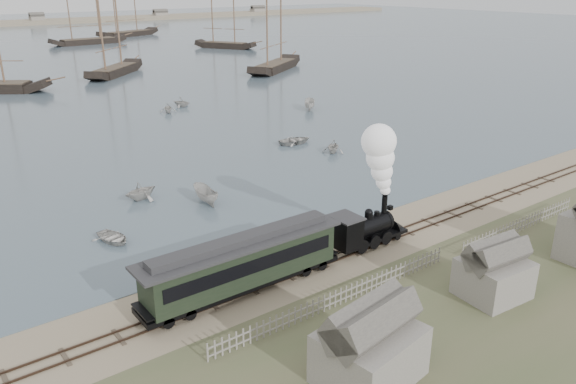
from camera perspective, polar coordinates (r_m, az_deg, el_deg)
ground at (r=44.52m, az=5.63°, el=-4.78°), size 600.00×600.00×0.00m
rail_track at (r=43.20m, az=7.41°, el=-5.63°), size 120.00×1.80×0.16m
picket_fence_west at (r=36.13m, az=5.40°, el=-11.31°), size 19.00×0.10×1.20m
picket_fence_east at (r=49.38m, az=22.49°, el=-3.69°), size 15.00×0.10×1.20m
shed_left at (r=30.64m, az=8.14°, el=-18.15°), size 5.00×4.00×4.10m
shed_mid at (r=39.17m, az=19.90°, el=-9.85°), size 4.00×3.50×3.60m
locomotive at (r=42.60m, az=9.19°, el=-0.08°), size 7.21×2.69×8.99m
passenger_coach at (r=36.36m, az=-4.63°, el=-7.08°), size 14.28×2.75×3.47m
beached_dinghy at (r=41.39m, az=-2.59°, el=-6.12°), size 4.59×5.00×0.85m
rowboat_0 at (r=45.64m, az=-17.34°, el=-4.45°), size 3.80×3.08×0.69m
rowboat_1 at (r=53.41m, az=-14.75°, el=0.14°), size 3.44×3.78×1.71m
rowboat_2 at (r=51.47m, az=-8.40°, el=-0.31°), size 3.91×1.67×1.48m
rowboat_3 at (r=69.62m, az=0.73°, el=5.28°), size 3.53×4.57×0.88m
rowboat_4 at (r=66.02m, az=4.62°, el=4.65°), size 3.81×3.88×1.55m
rowboat_5 at (r=88.27m, az=2.19°, el=8.85°), size 4.19×3.82×1.60m
rowboat_7 at (r=91.91m, az=-10.77°, el=8.98°), size 3.85×3.71×1.56m
rowboat_8 at (r=88.04m, az=-12.09°, el=8.36°), size 3.67×3.47×1.53m
schooner_3 at (r=125.96m, az=-17.61°, el=15.77°), size 17.49×17.19×20.00m
schooner_4 at (r=126.91m, az=-1.35°, el=16.72°), size 21.18×16.49×20.00m
schooner_5 at (r=170.37m, az=-6.53°, el=17.65°), size 13.19×18.33×20.00m
schooner_8 at (r=190.85m, az=-19.97°, el=16.93°), size 23.52×6.64×20.00m
schooner_9 at (r=214.17m, az=-16.17°, el=17.64°), size 25.07×13.86×20.00m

